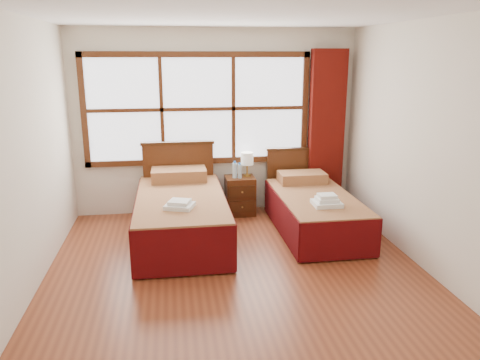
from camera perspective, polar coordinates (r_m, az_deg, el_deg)
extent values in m
plane|color=brown|center=(4.95, -0.15, -11.79)|extent=(4.50, 4.50, 0.00)
plane|color=white|center=(4.43, -0.17, 19.76)|extent=(4.50, 4.50, 0.00)
plane|color=silver|center=(6.72, -2.99, 7.01)|extent=(4.00, 0.00, 4.00)
plane|color=silver|center=(4.67, -25.24, 2.04)|extent=(0.00, 4.50, 4.50)
plane|color=silver|center=(5.20, 22.27, 3.54)|extent=(0.00, 4.50, 4.50)
cube|color=white|center=(6.64, -5.16, 8.62)|extent=(3.00, 0.02, 1.40)
cube|color=#4B2410|center=(6.75, -5.00, 2.34)|extent=(3.16, 0.06, 0.08)
cube|color=#4B2410|center=(6.58, -5.30, 15.01)|extent=(3.16, 0.06, 0.08)
cube|color=#4B2410|center=(6.71, -18.52, 7.97)|extent=(0.08, 0.06, 1.56)
cube|color=#4B2410|center=(6.89, 7.89, 8.76)|extent=(0.08, 0.06, 1.56)
cube|color=#4B2410|center=(6.61, -9.52, 8.44)|extent=(0.05, 0.05, 1.40)
cube|color=#4B2410|center=(6.67, -0.81, 8.70)|extent=(0.05, 0.05, 1.40)
cube|color=#4B2410|center=(6.62, -5.15, 8.60)|extent=(3.00, 0.05, 0.05)
cube|color=#5C0E09|center=(6.94, 10.47, 5.95)|extent=(0.50, 0.16, 2.30)
cube|color=#381D0B|center=(5.88, -7.12, -5.81)|extent=(0.95, 1.89, 0.31)
cube|color=maroon|center=(5.79, -7.21, -3.19)|extent=(1.06, 2.10, 0.26)
cube|color=#55080A|center=(5.85, -12.36, -4.82)|extent=(0.03, 2.10, 0.52)
cube|color=#55080A|center=(5.87, -1.97, -4.41)|extent=(0.03, 2.10, 0.52)
cube|color=#55080A|center=(4.87, -6.80, -8.73)|extent=(1.06, 0.03, 0.52)
cube|color=maroon|center=(6.46, -7.46, 0.68)|extent=(0.74, 0.43, 0.16)
cube|color=#4B2410|center=(6.74, -7.47, 0.10)|extent=(0.99, 0.06, 1.03)
cube|color=#381D0B|center=(6.62, -7.62, 4.49)|extent=(1.03, 0.08, 0.04)
cube|color=#381D0B|center=(6.16, 9.12, -5.10)|extent=(0.83, 1.65, 0.27)
cube|color=maroon|center=(6.08, 9.21, -2.92)|extent=(0.92, 1.83, 0.22)
cube|color=#55080A|center=(6.00, 4.93, -4.35)|extent=(0.03, 1.83, 0.46)
cube|color=#55080A|center=(6.28, 13.21, -3.83)|extent=(0.03, 1.83, 0.46)
cube|color=#55080A|center=(5.32, 12.13, -7.25)|extent=(0.92, 0.03, 0.46)
cube|color=maroon|center=(6.64, 7.56, 0.33)|extent=(0.65, 0.38, 0.14)
cube|color=#4B2410|center=(6.99, 6.75, 0.12)|extent=(0.86, 0.06, 0.90)
cube|color=#381D0B|center=(6.89, 6.87, 3.80)|extent=(0.90, 0.08, 0.04)
cube|color=#4B2410|center=(6.74, 0.00, -1.89)|extent=(0.41, 0.37, 0.55)
cube|color=#381D0B|center=(6.58, 0.26, -3.30)|extent=(0.36, 0.02, 0.17)
cube|color=#381D0B|center=(6.52, 0.26, -1.46)|extent=(0.36, 0.02, 0.17)
sphere|color=#AF823B|center=(6.57, 0.28, -3.34)|extent=(0.03, 0.03, 0.03)
sphere|color=#AF823B|center=(6.50, 0.28, -1.50)|extent=(0.03, 0.03, 0.03)
cube|color=white|center=(5.31, -7.37, -3.15)|extent=(0.37, 0.35, 0.05)
cube|color=white|center=(5.30, -7.38, -2.69)|extent=(0.28, 0.26, 0.04)
cube|color=white|center=(5.68, 10.53, -2.82)|extent=(0.33, 0.29, 0.05)
cube|color=white|center=(5.66, 10.55, -2.35)|extent=(0.25, 0.22, 0.05)
cube|color=white|center=(5.65, 10.57, -1.93)|extent=(0.21, 0.18, 0.04)
cylinder|color=#BA913B|center=(6.72, 0.87, 0.59)|extent=(0.11, 0.11, 0.02)
cylinder|color=#BA913B|center=(6.70, 0.87, 1.28)|extent=(0.02, 0.02, 0.15)
cylinder|color=white|center=(6.66, 0.87, 2.63)|extent=(0.18, 0.18, 0.18)
cylinder|color=silver|center=(6.59, -0.65, 1.17)|extent=(0.06, 0.06, 0.21)
cylinder|color=blue|center=(6.56, -0.65, 2.20)|extent=(0.03, 0.03, 0.03)
cylinder|color=silver|center=(6.58, -0.03, 1.07)|extent=(0.06, 0.06, 0.19)
cylinder|color=blue|center=(6.56, -0.03, 2.01)|extent=(0.03, 0.03, 0.03)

